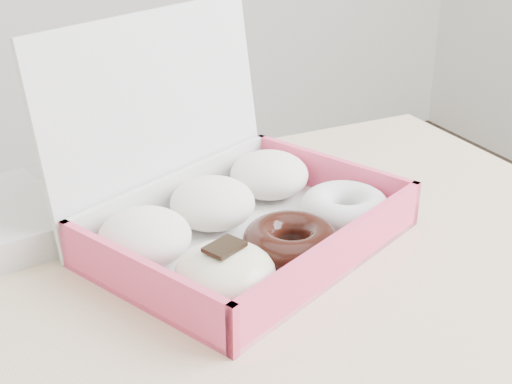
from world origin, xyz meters
name	(u,v)px	position (x,y,z in m)	size (l,w,h in m)	color
donut_box	(235,210)	(0.17, 0.14, 0.79)	(0.41, 0.38, 0.24)	silver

